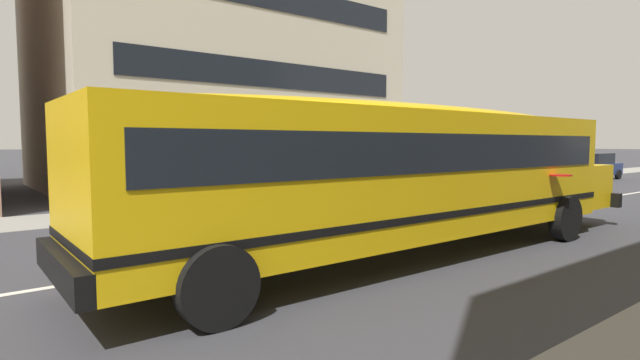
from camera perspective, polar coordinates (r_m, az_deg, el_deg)
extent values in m
plane|color=#38383D|center=(12.68, 9.27, -5.94)|extent=(400.00, 400.00, 0.00)
cube|color=gray|center=(18.51, -7.95, -2.67)|extent=(120.00, 3.00, 0.01)
cube|color=silver|center=(12.68, 9.27, -5.93)|extent=(110.00, 0.16, 0.01)
cube|color=yellow|center=(9.57, 8.51, 0.82)|extent=(11.50, 2.68, 2.30)
cube|color=yellow|center=(15.06, 26.11, -0.50)|extent=(1.68, 2.20, 1.15)
cube|color=black|center=(15.84, 27.40, -1.73)|extent=(0.22, 2.61, 0.38)
cube|color=black|center=(6.88, -28.09, -9.12)|extent=(0.22, 2.61, 0.38)
cube|color=black|center=(9.56, 8.53, 3.30)|extent=(10.81, 2.72, 0.67)
cube|color=black|center=(9.64, 8.46, -3.21)|extent=(11.52, 2.71, 0.13)
ellipsoid|color=yellow|center=(9.57, 8.58, 7.70)|extent=(11.04, 2.47, 0.38)
cylinder|color=red|center=(11.77, 26.44, 0.50)|extent=(0.46, 0.46, 0.03)
cylinder|color=black|center=(13.88, 17.10, -3.01)|extent=(1.05, 0.30, 1.04)
cylinder|color=black|center=(12.57, 26.89, -4.04)|extent=(1.05, 0.30, 1.04)
cylinder|color=black|center=(8.50, -19.70, -7.65)|extent=(1.05, 0.30, 1.04)
cylinder|color=black|center=(6.13, -11.97, -12.12)|extent=(1.05, 0.30, 1.04)
cube|color=navy|center=(34.77, 29.55, 1.14)|extent=(3.95, 1.81, 0.70)
cube|color=black|center=(34.61, 29.49, 2.24)|extent=(2.24, 1.62, 0.64)
cylinder|color=black|center=(36.32, 29.14, 0.71)|extent=(0.60, 0.20, 0.60)
cylinder|color=black|center=(35.65, 31.63, 0.56)|extent=(0.60, 0.20, 0.60)
cylinder|color=black|center=(33.98, 27.32, 0.56)|extent=(0.60, 0.20, 0.60)
cylinder|color=black|center=(33.26, 29.94, 0.40)|extent=(0.60, 0.20, 0.60)
cube|color=maroon|center=(30.57, 25.64, 2.36)|extent=(1.82, 2.21, 2.00)
cube|color=black|center=(31.38, 26.42, 2.92)|extent=(0.06, 1.85, 0.70)
cube|color=silver|center=(27.92, 22.86, 2.70)|extent=(4.22, 2.24, 2.40)
cylinder|color=black|center=(31.12, 23.78, 0.60)|extent=(0.84, 0.27, 0.84)
cylinder|color=black|center=(30.13, 27.44, 0.37)|extent=(0.84, 0.27, 0.84)
cylinder|color=black|center=(28.05, 20.26, 0.33)|extent=(0.84, 0.27, 0.84)
cylinder|color=black|center=(26.94, 24.22, 0.06)|extent=(0.84, 0.27, 0.84)
cube|color=beige|center=(27.32, -13.31, 16.37)|extent=(15.56, 13.62, 16.00)
cube|color=black|center=(20.72, -5.08, 3.41)|extent=(13.07, 0.04, 1.10)
cube|color=black|center=(20.91, -5.14, 12.21)|extent=(13.07, 0.04, 1.10)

